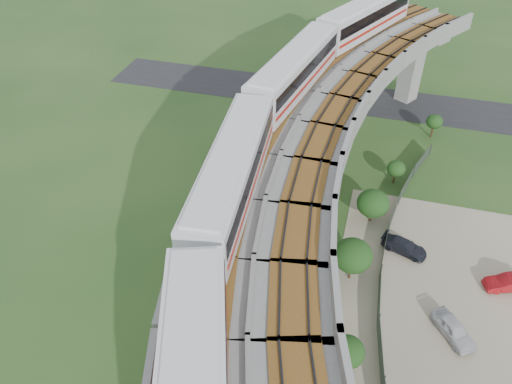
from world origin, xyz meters
TOP-DOWN VIEW (x-y plane):
  - ground at (0.00, 0.00)m, footprint 160.00×160.00m
  - dirt_lot at (14.00, -2.00)m, footprint 18.00×26.00m
  - asphalt_road at (0.00, 30.00)m, footprint 60.00×8.00m
  - viaduct at (3.84, 0.00)m, footprint 19.58×73.98m
  - metro_train at (0.37, 1.50)m, footprint 11.29×61.32m
  - fence at (9.75, 0.00)m, footprint 3.87×38.73m
  - tree_0 at (12.36, 23.20)m, footprint 1.86×1.86m
  - tree_1 at (8.76, 13.22)m, footprint 1.85×1.85m
  - tree_2 at (7.03, 6.74)m, footprint 2.92×2.92m
  - tree_3 at (6.09, -0.75)m, footprint 3.11×3.11m
  - tree_4 at (6.82, -9.36)m, footprint 2.31×2.31m
  - car_white at (13.97, -4.23)m, footprint 3.48×3.99m
  - car_red at (18.25, 1.54)m, footprint 3.90×2.44m
  - car_dark at (10.18, 3.52)m, footprint 4.17×2.72m

SIDE VIEW (x-z plane):
  - ground at x=0.00m, z-range 0.00..0.00m
  - asphalt_road at x=0.00m, z-range 0.00..0.03m
  - dirt_lot at x=14.00m, z-range 0.00..0.04m
  - car_dark at x=10.18m, z-range 0.04..1.16m
  - car_red at x=18.25m, z-range 0.04..1.25m
  - car_white at x=13.97m, z-range 0.04..1.34m
  - fence at x=9.75m, z-range 0.00..1.50m
  - tree_1 at x=8.76m, z-range 0.47..3.01m
  - tree_0 at x=12.36m, z-range 0.60..3.41m
  - tree_2 at x=7.03m, z-range 0.42..3.75m
  - tree_4 at x=6.82m, z-range 0.74..4.19m
  - tree_3 at x=6.09m, z-range 0.63..4.54m
  - viaduct at x=3.84m, z-range 3.35..14.75m
  - metro_train at x=0.37m, z-range 10.49..14.13m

